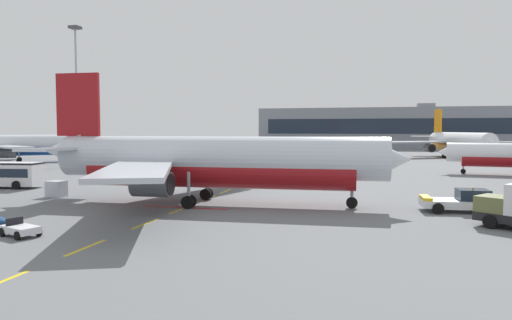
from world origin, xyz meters
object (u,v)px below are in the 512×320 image
at_px(airliner_foreground, 213,161).
at_px(uld_cargo_container, 56,189).
at_px(airliner_far_right, 26,145).
at_px(pushback_tug, 462,201).
at_px(ground_crew_worker, 498,207).
at_px(apron_light_mast_near, 76,80).
at_px(airliner_mid_left, 458,142).

distance_m(airliner_foreground, uld_cargo_container, 17.41).
bearing_deg(airliner_far_right, uld_cargo_container, -47.50).
relative_size(airliner_far_right, uld_cargo_container, 16.57).
distance_m(pushback_tug, airliner_far_right, 89.01).
distance_m(ground_crew_worker, uld_cargo_container, 40.59).
bearing_deg(airliner_far_right, ground_crew_worker, -29.95).
xyz_separation_m(airliner_foreground, apron_light_mast_near, (-39.35, 36.76, 11.95)).
relative_size(pushback_tug, airliner_mid_left, 0.18).
bearing_deg(airliner_foreground, uld_cargo_container, 177.51).
height_order(airliner_mid_left, ground_crew_worker, airliner_mid_left).
relative_size(airliner_foreground, airliner_far_right, 1.22).
bearing_deg(uld_cargo_container, airliner_mid_left, 57.72).
relative_size(pushback_tug, apron_light_mast_near, 0.24).
height_order(airliner_foreground, pushback_tug, airliner_foreground).
height_order(airliner_mid_left, apron_light_mast_near, apron_light_mast_near).
height_order(ground_crew_worker, apron_light_mast_near, apron_light_mast_near).
height_order(airliner_foreground, uld_cargo_container, airliner_foreground).
xyz_separation_m(airliner_foreground, uld_cargo_container, (-17.11, 0.75, -3.15)).
height_order(pushback_tug, uld_cargo_container, pushback_tug).
relative_size(airliner_mid_left, uld_cargo_container, 19.99).
height_order(airliner_mid_left, uld_cargo_container, airliner_mid_left).
xyz_separation_m(airliner_far_right, uld_cargo_container, (39.51, -43.11, -2.85)).
bearing_deg(uld_cargo_container, ground_crew_worker, -4.19).
relative_size(airliner_foreground, uld_cargo_container, 20.29).
distance_m(airliner_mid_left, apron_light_mast_near, 85.03).
bearing_deg(airliner_far_right, apron_light_mast_near, -22.33).
distance_m(pushback_tug, airliner_mid_left, 79.74).
bearing_deg(uld_cargo_container, airliner_foreground, -2.49).
bearing_deg(apron_light_mast_near, airliner_foreground, -43.05).
relative_size(pushback_tug, uld_cargo_container, 3.63).
relative_size(airliner_foreground, apron_light_mast_near, 1.36).
relative_size(airliner_foreground, pushback_tug, 5.60).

